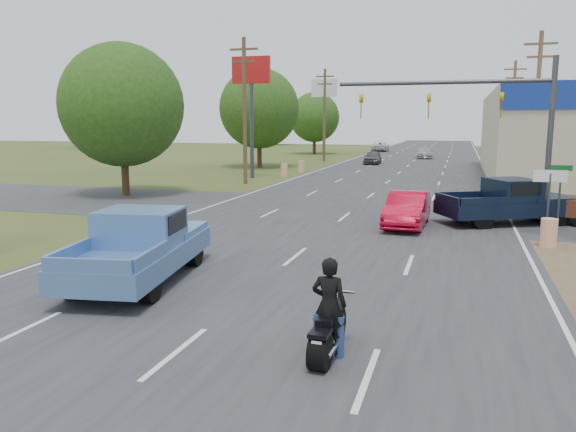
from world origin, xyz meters
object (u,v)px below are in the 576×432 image
(distant_car_grey, at_px, (373,157))
(distant_car_white, at_px, (380,147))
(rider, at_px, (329,310))
(blue_pickup, at_px, (141,244))
(navy_pickup, at_px, (512,201))
(red_convertible, at_px, (407,210))
(distant_car_silver, at_px, (424,153))
(motorcycle, at_px, (328,333))

(distant_car_grey, distance_m, distant_car_white, 26.28)
(rider, distance_m, blue_pickup, 7.03)
(navy_pickup, xyz_separation_m, distant_car_white, (-13.62, 59.09, -0.25))
(rider, xyz_separation_m, blue_pickup, (-6.06, 3.55, 0.10))
(red_convertible, bearing_deg, distant_car_silver, 94.91)
(red_convertible, distance_m, distant_car_grey, 35.62)
(navy_pickup, distance_m, distant_car_white, 60.64)
(motorcycle, bearing_deg, distant_car_silver, 93.58)
(blue_pickup, bearing_deg, rider, -39.51)
(red_convertible, height_order, distant_car_silver, red_convertible)
(rider, relative_size, distant_car_grey, 0.45)
(red_convertible, bearing_deg, blue_pickup, -119.13)
(blue_pickup, relative_size, distant_car_white, 1.19)
(motorcycle, distance_m, distant_car_silver, 60.23)
(motorcycle, bearing_deg, navy_pickup, 76.36)
(blue_pickup, height_order, distant_car_grey, blue_pickup)
(navy_pickup, height_order, distant_car_white, navy_pickup)
(red_convertible, bearing_deg, distant_car_white, 101.06)
(distant_car_white, bearing_deg, distant_car_grey, 92.77)
(red_convertible, relative_size, blue_pickup, 0.70)
(red_convertible, height_order, distant_car_grey, red_convertible)
(motorcycle, xyz_separation_m, distant_car_grey, (-6.49, 48.81, 0.21))
(red_convertible, xyz_separation_m, distant_car_white, (-9.44, 61.13, 0.01))
(blue_pickup, relative_size, navy_pickup, 1.01)
(blue_pickup, xyz_separation_m, distant_car_white, (-3.20, 71.35, -0.27))
(distant_car_grey, relative_size, distant_car_silver, 0.86)
(distant_car_silver, distance_m, distant_car_white, 16.47)
(blue_pickup, bearing_deg, distant_car_white, 83.45)
(blue_pickup, relative_size, distant_car_grey, 1.55)
(blue_pickup, distance_m, navy_pickup, 16.08)
(distant_car_silver, bearing_deg, distant_car_grey, -116.11)
(motorcycle, distance_m, rider, 0.42)
(distant_car_grey, height_order, distant_car_silver, distant_car_grey)
(rider, xyz_separation_m, distant_car_silver, (-1.96, 60.15, -0.22))
(rider, distance_m, distant_car_silver, 60.18)
(blue_pickup, relative_size, distant_car_silver, 1.32)
(navy_pickup, relative_size, distant_car_white, 1.18)
(rider, bearing_deg, blue_pickup, -28.66)
(navy_pickup, bearing_deg, distant_car_silver, 159.80)
(red_convertible, relative_size, distant_car_grey, 1.08)
(motorcycle, height_order, navy_pickup, navy_pickup)
(rider, xyz_separation_m, navy_pickup, (4.36, 15.81, 0.08))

